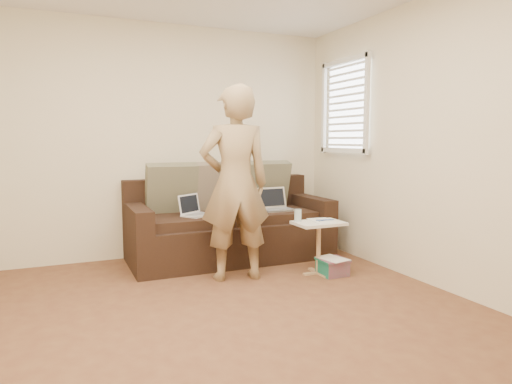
# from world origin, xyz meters

# --- Properties ---
(floor) EXTENTS (4.50, 4.50, 0.00)m
(floor) POSITION_xyz_m (0.00, 0.00, 0.00)
(floor) COLOR brown
(floor) RESTS_ON ground
(wall_back) EXTENTS (4.00, 0.00, 4.00)m
(wall_back) POSITION_xyz_m (0.00, 2.25, 1.30)
(wall_back) COLOR beige
(wall_back) RESTS_ON ground
(wall_right) EXTENTS (0.00, 4.50, 4.50)m
(wall_right) POSITION_xyz_m (2.00, 0.00, 1.30)
(wall_right) COLOR beige
(wall_right) RESTS_ON ground
(window_blinds) EXTENTS (0.12, 0.88, 1.08)m
(window_blinds) POSITION_xyz_m (1.95, 1.50, 1.70)
(window_blinds) COLOR white
(window_blinds) RESTS_ON wall_right
(sofa) EXTENTS (2.20, 0.95, 0.85)m
(sofa) POSITION_xyz_m (0.65, 1.77, 0.42)
(sofa) COLOR black
(sofa) RESTS_ON ground
(pillow_left) EXTENTS (0.55, 0.29, 0.57)m
(pillow_left) POSITION_xyz_m (0.05, 2.00, 0.79)
(pillow_left) COLOR #636249
(pillow_left) RESTS_ON sofa
(pillow_mid) EXTENTS (0.55, 0.27, 0.57)m
(pillow_mid) POSITION_xyz_m (0.60, 2.00, 0.79)
(pillow_mid) COLOR #726451
(pillow_mid) RESTS_ON sofa
(pillow_right) EXTENTS (0.55, 0.28, 0.57)m
(pillow_right) POSITION_xyz_m (1.20, 2.02, 0.79)
(pillow_right) COLOR #636249
(pillow_right) RESTS_ON sofa
(laptop_silver) EXTENTS (0.37, 0.27, 0.24)m
(laptop_silver) POSITION_xyz_m (1.19, 1.69, 0.52)
(laptop_silver) COLOR #B7BABC
(laptop_silver) RESTS_ON sofa
(laptop_white) EXTENTS (0.39, 0.36, 0.23)m
(laptop_white) POSITION_xyz_m (0.26, 1.71, 0.52)
(laptop_white) COLOR white
(laptop_white) RESTS_ON sofa
(person) EXTENTS (0.72, 0.53, 1.83)m
(person) POSITION_xyz_m (0.43, 1.05, 0.91)
(person) COLOR #927F4F
(person) RESTS_ON ground
(side_table) EXTENTS (0.47, 0.33, 0.52)m
(side_table) POSITION_xyz_m (1.24, 0.87, 0.26)
(side_table) COLOR silver
(side_table) RESTS_ON ground
(drinking_glass) EXTENTS (0.07, 0.07, 0.12)m
(drinking_glass) POSITION_xyz_m (1.07, 0.98, 0.58)
(drinking_glass) COLOR silver
(drinking_glass) RESTS_ON side_table
(scissors) EXTENTS (0.19, 0.12, 0.02)m
(scissors) POSITION_xyz_m (1.32, 0.89, 0.53)
(scissors) COLOR silver
(scissors) RESTS_ON side_table
(paper_on_table) EXTENTS (0.25, 0.33, 0.00)m
(paper_on_table) POSITION_xyz_m (1.30, 0.91, 0.52)
(paper_on_table) COLOR white
(paper_on_table) RESTS_ON side_table
(striped_box) EXTENTS (0.26, 0.26, 0.17)m
(striped_box) POSITION_xyz_m (1.35, 0.78, 0.08)
(striped_box) COLOR #C11D57
(striped_box) RESTS_ON ground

